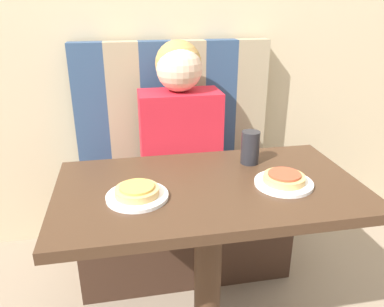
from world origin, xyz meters
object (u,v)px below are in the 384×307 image
(plate_right, at_px, (284,183))
(drinking_cup, at_px, (250,147))
(plate_left, at_px, (137,196))
(pizza_left, at_px, (137,191))
(pizza_right, at_px, (284,178))
(person, at_px, (180,119))

(plate_right, bearing_deg, drinking_cup, 105.08)
(plate_left, distance_m, plate_right, 0.48)
(pizza_left, distance_m, pizza_right, 0.48)
(plate_left, bearing_deg, drinking_cup, 24.44)
(plate_right, relative_size, drinking_cup, 1.56)
(plate_left, height_order, pizza_right, pizza_right)
(pizza_right, bearing_deg, person, 109.58)
(drinking_cup, bearing_deg, plate_right, -74.92)
(pizza_right, xyz_separation_m, drinking_cup, (-0.05, 0.19, 0.04))
(person, relative_size, drinking_cup, 5.96)
(plate_left, bearing_deg, plate_right, 0.00)
(plate_left, height_order, pizza_left, pizza_left)
(plate_right, bearing_deg, pizza_left, -180.00)
(pizza_right, bearing_deg, pizza_left, 180.00)
(plate_right, distance_m, pizza_right, 0.02)
(plate_right, height_order, pizza_right, pizza_right)
(person, xyz_separation_m, plate_left, (-0.24, -0.68, -0.03))
(plate_right, height_order, drinking_cup, drinking_cup)
(plate_right, relative_size, pizza_left, 1.41)
(plate_right, bearing_deg, pizza_right, -90.00)
(person, xyz_separation_m, plate_right, (0.24, -0.68, -0.03))
(plate_left, xyz_separation_m, plate_right, (0.48, 0.00, 0.00))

